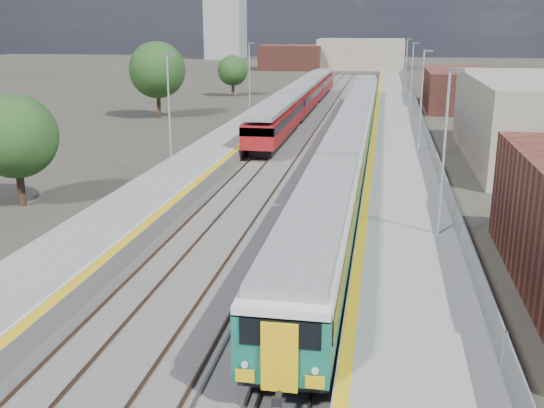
# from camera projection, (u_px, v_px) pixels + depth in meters

# --- Properties ---
(ground) EXTENTS (320.00, 320.00, 0.00)m
(ground) POSITION_uv_depth(u_px,v_px,m) (338.00, 143.00, 57.07)
(ground) COLOR #47443A
(ground) RESTS_ON ground
(ballast_bed) EXTENTS (10.50, 155.00, 0.06)m
(ballast_bed) POSITION_uv_depth(u_px,v_px,m) (316.00, 137.00, 59.81)
(ballast_bed) COLOR #565451
(ballast_bed) RESTS_ON ground
(tracks) EXTENTS (8.96, 160.00, 0.17)m
(tracks) POSITION_uv_depth(u_px,v_px,m) (324.00, 134.00, 61.28)
(tracks) COLOR #4C3323
(tracks) RESTS_ON ground
(platform_right) EXTENTS (4.70, 155.00, 8.52)m
(platform_right) POSITION_uv_depth(u_px,v_px,m) (398.00, 134.00, 58.41)
(platform_right) COLOR slate
(platform_right) RESTS_ON ground
(platform_left) EXTENTS (4.30, 155.00, 8.52)m
(platform_left) POSITION_uv_depth(u_px,v_px,m) (246.00, 130.00, 60.79)
(platform_left) COLOR slate
(platform_left) RESTS_ON ground
(buildings) EXTENTS (72.00, 185.50, 40.00)m
(buildings) POSITION_uv_depth(u_px,v_px,m) (287.00, 22.00, 141.14)
(buildings) COLOR brown
(buildings) RESTS_ON ground
(green_train) EXTENTS (2.70, 75.19, 2.97)m
(green_train) POSITION_uv_depth(u_px,v_px,m) (353.00, 128.00, 52.19)
(green_train) COLOR black
(green_train) RESTS_ON ground
(red_train) EXTENTS (2.72, 55.16, 3.43)m
(red_train) POSITION_uv_depth(u_px,v_px,m) (303.00, 98.00, 74.24)
(red_train) COLOR black
(red_train) RESTS_ON ground
(tree_a) EXTENTS (4.82, 4.82, 6.53)m
(tree_a) POSITION_uv_depth(u_px,v_px,m) (15.00, 137.00, 36.27)
(tree_a) COLOR #382619
(tree_a) RESTS_ON ground
(tree_b) EXTENTS (6.29, 6.29, 8.52)m
(tree_b) POSITION_uv_depth(u_px,v_px,m) (157.00, 70.00, 71.01)
(tree_b) COLOR #382619
(tree_b) RESTS_ON ground
(tree_c) EXTENTS (4.41, 4.41, 5.97)m
(tree_c) POSITION_uv_depth(u_px,v_px,m) (233.00, 71.00, 93.16)
(tree_c) COLOR #382619
(tree_c) RESTS_ON ground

